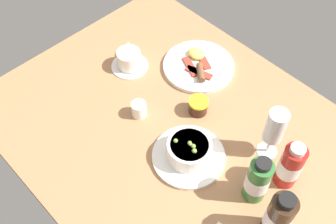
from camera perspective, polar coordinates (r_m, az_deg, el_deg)
name	(u,v)px	position (r cm, az deg, el deg)	size (l,w,h in cm)	color
ground_plane	(177,133)	(121.59, 1.31, -2.90)	(110.00, 84.00, 3.00)	#A8754C
porridge_bowl	(189,152)	(112.67, 2.95, -5.55)	(20.62, 20.62, 7.64)	white
coffee_cup	(129,60)	(135.07, -5.47, 7.29)	(12.22, 12.22, 6.41)	white
creamer_jug	(139,109)	(122.04, -4.08, 0.44)	(4.86, 5.23, 5.46)	white
wine_glass	(275,128)	(110.54, 14.74, -2.20)	(5.90, 5.90, 17.40)	white
jam_jar	(198,106)	(122.74, 4.26, 0.84)	(5.93, 5.93, 4.97)	#3A1F13
sauce_bottle_green	(258,180)	(105.76, 12.44, -9.30)	(6.08, 6.08, 16.13)	#337233
sauce_bottle_red	(290,166)	(109.84, 16.71, -7.23)	(5.99, 5.99, 16.15)	#B21E19
sauce_bottle_brown	(278,217)	(101.75, 15.19, -13.99)	(6.35, 6.35, 17.92)	#382314
breakfast_plate	(198,65)	(135.92, 4.28, 6.51)	(23.50, 23.50, 3.70)	white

